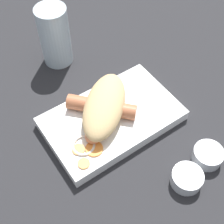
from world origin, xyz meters
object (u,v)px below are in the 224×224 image
food_tray (112,119)px  sausage (101,107)px  condiment_cup_near (187,179)px  condiment_cup_far (207,156)px  drink_glass (56,36)px  bread_roll (104,106)px

food_tray → sausage: bearing=122.4°
sausage → condiment_cup_near: 0.21m
condiment_cup_near → condiment_cup_far: (0.06, 0.01, 0.00)m
sausage → condiment_cup_far: bearing=-59.7°
food_tray → drink_glass: 0.23m
bread_roll → sausage: (-0.00, 0.01, -0.01)m
food_tray → bread_roll: bearing=125.1°
bread_roll → condiment_cup_near: bearing=-77.3°
condiment_cup_far → drink_glass: (-0.09, 0.39, 0.06)m
sausage → drink_glass: 0.21m
sausage → condiment_cup_near: sausage is taller
food_tray → bread_roll: 0.04m
sausage → condiment_cup_near: size_ratio=2.33×
bread_roll → condiment_cup_far: bread_roll is taller
condiment_cup_far → sausage: bearing=120.3°
bread_roll → drink_glass: 0.21m
condiment_cup_near → sausage: bearing=103.1°
sausage → bread_roll: bearing=-63.6°
food_tray → condiment_cup_far: size_ratio=4.73×
condiment_cup_far → drink_glass: size_ratio=0.40×
bread_roll → sausage: 0.01m
food_tray → drink_glass: (0.00, 0.22, 0.06)m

